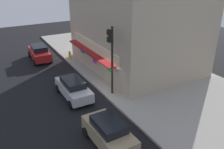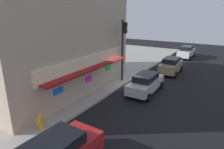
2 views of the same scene
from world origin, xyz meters
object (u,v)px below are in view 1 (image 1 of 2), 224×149
(parked_car_tan, at_px, (109,133))
(pedestrian, at_px, (98,64))
(parked_car_red, at_px, (39,52))
(traffic_light, at_px, (111,53))
(fire_hydrant, at_px, (70,55))
(parked_car_silver, at_px, (73,88))
(trash_can, at_px, (113,76))

(parked_car_tan, bearing_deg, pedestrian, 157.39)
(pedestrian, distance_m, parked_car_red, 8.16)
(traffic_light, bearing_deg, parked_car_red, -164.92)
(traffic_light, height_order, fire_hydrant, traffic_light)
(fire_hydrant, height_order, parked_car_tan, parked_car_tan)
(parked_car_silver, distance_m, parked_car_tan, 6.52)
(trash_can, distance_m, parked_car_silver, 4.42)
(trash_can, height_order, pedestrian, pedestrian)
(traffic_light, xyz_separation_m, parked_car_silver, (-1.25, -2.83, -2.92))
(parked_car_red, bearing_deg, pedestrian, 29.61)
(traffic_light, distance_m, parked_car_red, 12.25)
(traffic_light, xyz_separation_m, parked_car_red, (-11.50, -3.10, -2.87))
(fire_hydrant, xyz_separation_m, parked_car_red, (-1.82, -3.00, 0.25))
(parked_car_tan, bearing_deg, parked_car_silver, 177.69)
(parked_car_tan, bearing_deg, trash_can, 148.54)
(parked_car_red, bearing_deg, fire_hydrant, 58.77)
(fire_hydrant, relative_size, parked_car_tan, 0.23)
(fire_hydrant, bearing_deg, trash_can, 11.86)
(parked_car_red, xyz_separation_m, parked_car_tan, (16.76, 0.00, 0.01))
(fire_hydrant, relative_size, pedestrian, 0.52)
(parked_car_silver, bearing_deg, parked_car_red, -178.51)
(pedestrian, xyz_separation_m, parked_car_tan, (9.67, -4.03, -0.28))
(trash_can, relative_size, pedestrian, 0.43)
(fire_hydrant, xyz_separation_m, pedestrian, (5.27, 1.03, 0.54))
(trash_can, distance_m, parked_car_red, 10.36)
(fire_hydrant, xyz_separation_m, parked_car_tan, (14.94, -3.00, 0.26))
(trash_can, height_order, parked_car_tan, parked_car_tan)
(trash_can, height_order, parked_car_red, parked_car_red)
(pedestrian, height_order, parked_car_red, pedestrian)
(traffic_light, height_order, trash_can, traffic_light)
(fire_hydrant, distance_m, parked_car_tan, 15.24)
(trash_can, bearing_deg, parked_car_silver, -77.53)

